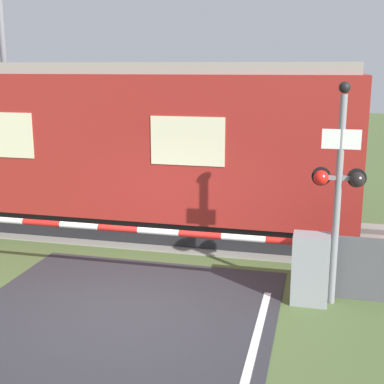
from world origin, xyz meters
name	(u,v)px	position (x,y,z in m)	size (l,w,h in m)	color
ground_plane	(129,305)	(0.00, 0.00, 0.00)	(80.00, 80.00, 0.00)	#4C6033
track_bed	(190,230)	(0.00, 4.22, 0.02)	(36.00, 3.20, 0.13)	gray
train	(37,142)	(-3.93, 4.22, 2.02)	(15.46, 2.98, 3.95)	black
crossing_barrier	(276,261)	(2.33, 0.83, 0.69)	(6.40, 0.44, 1.19)	gray
signal_post	(339,182)	(3.26, 0.90, 2.07)	(0.85, 0.26, 3.64)	gray
catenary_pole	(6,93)	(-6.19, 6.55, 3.08)	(0.20, 1.90, 5.87)	slate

